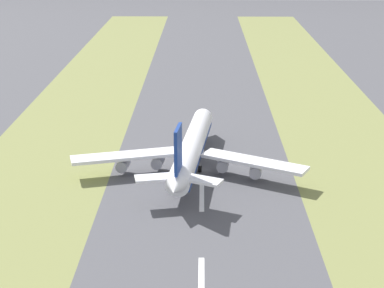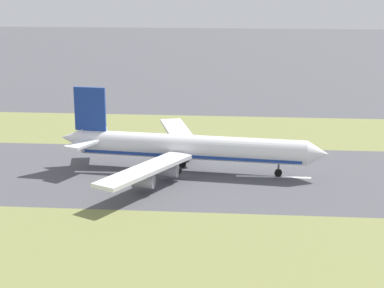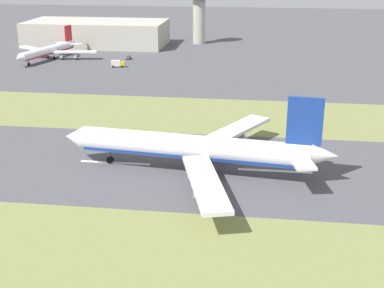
{
  "view_description": "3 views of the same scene",
  "coord_description": "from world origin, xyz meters",
  "views": [
    {
      "loc": [
        -0.04,
        -165.39,
        65.99
      ],
      "look_at": [
        -2.79,
        2.66,
        7.0
      ],
      "focal_mm": 60.0,
      "sensor_mm": 36.0,
      "label": 1
    },
    {
      "loc": [
        148.32,
        15.6,
        48.5
      ],
      "look_at": [
        -2.79,
        2.66,
        7.0
      ],
      "focal_mm": 60.0,
      "sensor_mm": 36.0,
      "label": 2
    },
    {
      "loc": [
        -121.72,
        -13.32,
        50.47
      ],
      "look_at": [
        -2.79,
        2.66,
        7.0
      ],
      "focal_mm": 50.0,
      "sensor_mm": 36.0,
      "label": 3
    }
  ],
  "objects": [
    {
      "name": "centreline_dash_near",
      "position": [
        0.0,
        -57.34,
        0.01
      ],
      "size": [
        1.2,
        18.0,
        0.01
      ],
      "primitive_type": "cube",
      "color": "silver",
      "rests_on": "ground"
    },
    {
      "name": "airplane_main_jet",
      "position": [
        -3.0,
        0.76,
        6.02
      ],
      "size": [
        63.75,
        67.2,
        20.2
      ],
      "color": "white",
      "rests_on": "ground"
    },
    {
      "name": "centreline_dash_mid",
      "position": [
        0.0,
        -17.34,
        0.01
      ],
      "size": [
        1.2,
        18.0,
        0.01
      ],
      "primitive_type": "cube",
      "color": "silver",
      "rests_on": "ground"
    },
    {
      "name": "centreline_dash_far",
      "position": [
        0.0,
        22.66,
        0.01
      ],
      "size": [
        1.2,
        18.0,
        0.01
      ],
      "primitive_type": "cube",
      "color": "silver",
      "rests_on": "ground"
    },
    {
      "name": "grass_median_west",
      "position": [
        -45.0,
        0.0,
        0.0
      ],
      "size": [
        40.0,
        600.0,
        0.01
      ],
      "primitive_type": "cube",
      "color": "olive",
      "rests_on": "ground"
    },
    {
      "name": "grass_median_east",
      "position": [
        45.0,
        0.0,
        0.0
      ],
      "size": [
        40.0,
        600.0,
        0.01
      ],
      "primitive_type": "cube",
      "color": "olive",
      "rests_on": "ground"
    },
    {
      "name": "ground_plane",
      "position": [
        0.0,
        0.0,
        0.0
      ],
      "size": [
        800.0,
        800.0,
        0.0
      ],
      "primitive_type": "plane",
      "color": "#4C4C51"
    }
  ]
}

